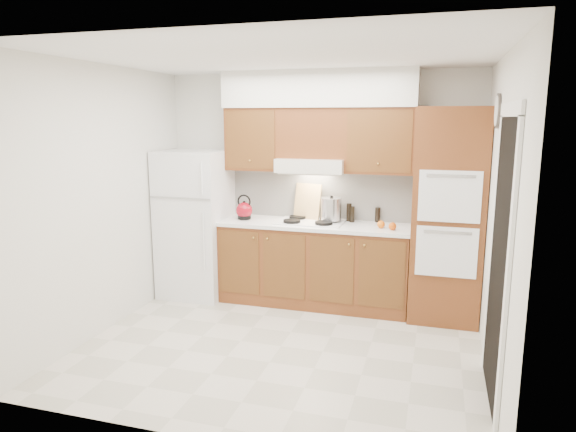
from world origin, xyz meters
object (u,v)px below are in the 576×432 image
(oven_cabinet, at_px, (448,216))
(kettle, at_px, (244,210))
(fridge, at_px, (196,223))
(stock_pot, at_px, (331,209))

(oven_cabinet, relative_size, kettle, 11.59)
(fridge, relative_size, stock_pot, 7.23)
(kettle, bearing_deg, oven_cabinet, 8.37)
(oven_cabinet, height_order, stock_pot, oven_cabinet)
(oven_cabinet, bearing_deg, stock_pot, 175.56)
(stock_pot, bearing_deg, fridge, -175.32)
(fridge, height_order, kettle, fridge)
(oven_cabinet, bearing_deg, kettle, -179.59)
(fridge, xyz_separation_m, oven_cabinet, (2.85, 0.03, 0.24))
(kettle, relative_size, stock_pot, 0.80)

